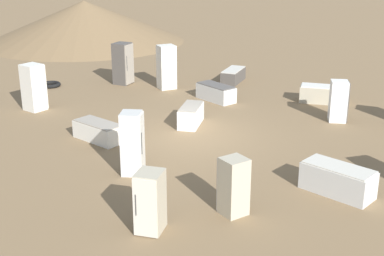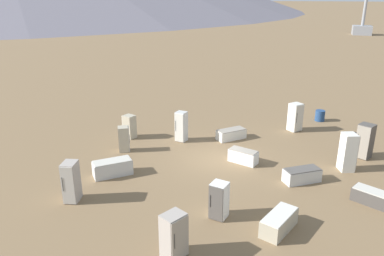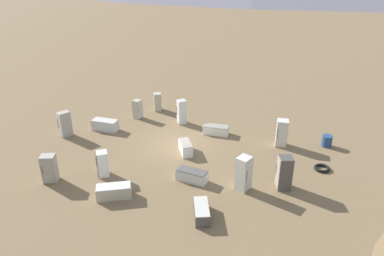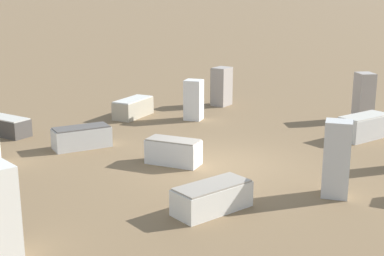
{
  "view_description": "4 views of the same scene",
  "coord_description": "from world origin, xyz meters",
  "px_view_note": "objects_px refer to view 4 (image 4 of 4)",
  "views": [
    {
      "loc": [
        -16.87,
        1.23,
        6.27
      ],
      "look_at": [
        -1.4,
        0.16,
        0.83
      ],
      "focal_mm": 50.0,
      "sensor_mm": 36.0,
      "label": 1
    },
    {
      "loc": [
        4.43,
        -17.96,
        8.4
      ],
      "look_at": [
        -1.21,
        -0.87,
        1.95
      ],
      "focal_mm": 35.0,
      "sensor_mm": 36.0,
      "label": 2
    },
    {
      "loc": [
        19.88,
        -9.94,
        11.63
      ],
      "look_at": [
        0.97,
        0.69,
        1.43
      ],
      "focal_mm": 35.0,
      "sensor_mm": 36.0,
      "label": 3
    },
    {
      "loc": [
        -0.9,
        14.11,
        4.68
      ],
      "look_at": [
        0.77,
        0.37,
        1.14
      ],
      "focal_mm": 50.0,
      "sensor_mm": 36.0,
      "label": 4
    }
  ],
  "objects_px": {
    "discarded_fridge_10": "(221,86)",
    "discarded_fridge_13": "(194,100)",
    "discarded_fridge_1": "(364,127)",
    "discarded_fridge_9": "(82,137)",
    "discarded_fridge_7": "(133,108)",
    "discarded_fridge_3": "(7,126)",
    "discarded_fridge_0": "(337,159)",
    "discarded_fridge_8": "(212,197)",
    "discarded_fridge_4": "(364,97)",
    "discarded_fridge_12": "(173,152)"
  },
  "relations": [
    {
      "from": "discarded_fridge_10",
      "to": "discarded_fridge_13",
      "type": "distance_m",
      "value": 2.87
    },
    {
      "from": "discarded_fridge_1",
      "to": "discarded_fridge_9",
      "type": "distance_m",
      "value": 9.13
    },
    {
      "from": "discarded_fridge_1",
      "to": "discarded_fridge_13",
      "type": "distance_m",
      "value": 6.2
    },
    {
      "from": "discarded_fridge_7",
      "to": "discarded_fridge_3",
      "type": "bearing_deg",
      "value": -118.91
    },
    {
      "from": "discarded_fridge_0",
      "to": "discarded_fridge_13",
      "type": "relative_size",
      "value": 1.21
    },
    {
      "from": "discarded_fridge_7",
      "to": "discarded_fridge_8",
      "type": "xyz_separation_m",
      "value": [
        -3.79,
        8.73,
        -0.04
      ]
    },
    {
      "from": "discarded_fridge_1",
      "to": "discarded_fridge_7",
      "type": "xyz_separation_m",
      "value": [
        8.24,
        -2.11,
        -0.03
      ]
    },
    {
      "from": "discarded_fridge_3",
      "to": "discarded_fridge_13",
      "type": "relative_size",
      "value": 1.22
    },
    {
      "from": "discarded_fridge_9",
      "to": "discarded_fridge_10",
      "type": "height_order",
      "value": "discarded_fridge_10"
    },
    {
      "from": "discarded_fridge_9",
      "to": "discarded_fridge_4",
      "type": "bearing_deg",
      "value": -98.08
    },
    {
      "from": "discarded_fridge_7",
      "to": "discarded_fridge_8",
      "type": "height_order",
      "value": "discarded_fridge_7"
    },
    {
      "from": "discarded_fridge_1",
      "to": "discarded_fridge_8",
      "type": "distance_m",
      "value": 7.97
    },
    {
      "from": "discarded_fridge_4",
      "to": "discarded_fridge_0",
      "type": "bearing_deg",
      "value": -118.15
    },
    {
      "from": "discarded_fridge_4",
      "to": "discarded_fridge_13",
      "type": "bearing_deg",
      "value": 172.82
    },
    {
      "from": "discarded_fridge_1",
      "to": "discarded_fridge_4",
      "type": "height_order",
      "value": "discarded_fridge_4"
    },
    {
      "from": "discarded_fridge_10",
      "to": "discarded_fridge_13",
      "type": "bearing_deg",
      "value": -170.45
    },
    {
      "from": "discarded_fridge_9",
      "to": "discarded_fridge_12",
      "type": "distance_m",
      "value": 3.3
    },
    {
      "from": "discarded_fridge_9",
      "to": "discarded_fridge_12",
      "type": "relative_size",
      "value": 1.12
    },
    {
      "from": "discarded_fridge_1",
      "to": "discarded_fridge_12",
      "type": "bearing_deg",
      "value": 77.75
    },
    {
      "from": "discarded_fridge_12",
      "to": "discarded_fridge_8",
      "type": "bearing_deg",
      "value": 39.9
    },
    {
      "from": "discarded_fridge_8",
      "to": "discarded_fridge_9",
      "type": "height_order",
      "value": "discarded_fridge_9"
    },
    {
      "from": "discarded_fridge_4",
      "to": "discarded_fridge_7",
      "type": "height_order",
      "value": "discarded_fridge_4"
    },
    {
      "from": "discarded_fridge_0",
      "to": "discarded_fridge_3",
      "type": "xyz_separation_m",
      "value": [
        10.19,
        -4.31,
        -0.6
      ]
    },
    {
      "from": "discarded_fridge_9",
      "to": "discarded_fridge_13",
      "type": "bearing_deg",
      "value": -71.44
    },
    {
      "from": "discarded_fridge_8",
      "to": "discarded_fridge_10",
      "type": "height_order",
      "value": "discarded_fridge_10"
    },
    {
      "from": "discarded_fridge_10",
      "to": "discarded_fridge_9",
      "type": "bearing_deg",
      "value": 177.71
    },
    {
      "from": "discarded_fridge_0",
      "to": "discarded_fridge_1",
      "type": "bearing_deg",
      "value": 82.68
    },
    {
      "from": "discarded_fridge_1",
      "to": "discarded_fridge_12",
      "type": "distance_m",
      "value": 6.75
    },
    {
      "from": "discarded_fridge_1",
      "to": "discarded_fridge_9",
      "type": "xyz_separation_m",
      "value": [
        8.86,
        2.2,
        -0.05
      ]
    },
    {
      "from": "discarded_fridge_3",
      "to": "discarded_fridge_7",
      "type": "height_order",
      "value": "discarded_fridge_7"
    },
    {
      "from": "discarded_fridge_4",
      "to": "discarded_fridge_8",
      "type": "height_order",
      "value": "discarded_fridge_4"
    },
    {
      "from": "discarded_fridge_4",
      "to": "discarded_fridge_8",
      "type": "distance_m",
      "value": 10.51
    },
    {
      "from": "discarded_fridge_3",
      "to": "discarded_fridge_9",
      "type": "height_order",
      "value": "discarded_fridge_9"
    },
    {
      "from": "discarded_fridge_4",
      "to": "discarded_fridge_10",
      "type": "xyz_separation_m",
      "value": [
        5.45,
        -2.03,
        -0.08
      ]
    },
    {
      "from": "discarded_fridge_8",
      "to": "discarded_fridge_13",
      "type": "bearing_deg",
      "value": 143.62
    },
    {
      "from": "discarded_fridge_7",
      "to": "discarded_fridge_12",
      "type": "distance_m",
      "value": 6.07
    },
    {
      "from": "discarded_fridge_0",
      "to": "discarded_fridge_7",
      "type": "height_order",
      "value": "discarded_fridge_0"
    },
    {
      "from": "discarded_fridge_9",
      "to": "discarded_fridge_13",
      "type": "xyz_separation_m",
      "value": [
        -2.99,
        -4.16,
        0.42
      ]
    },
    {
      "from": "discarded_fridge_0",
      "to": "discarded_fridge_12",
      "type": "height_order",
      "value": "discarded_fridge_0"
    },
    {
      "from": "discarded_fridge_10",
      "to": "discarded_fridge_12",
      "type": "bearing_deg",
      "value": -158.72
    },
    {
      "from": "discarded_fridge_1",
      "to": "discarded_fridge_0",
      "type": "bearing_deg",
      "value": 119.95
    },
    {
      "from": "discarded_fridge_0",
      "to": "discarded_fridge_7",
      "type": "xyz_separation_m",
      "value": [
        6.59,
        -7.48,
        -0.56
      ]
    },
    {
      "from": "discarded_fridge_0",
      "to": "discarded_fridge_7",
      "type": "bearing_deg",
      "value": 141.13
    },
    {
      "from": "discarded_fridge_8",
      "to": "discarded_fridge_12",
      "type": "bearing_deg",
      "value": 157.36
    },
    {
      "from": "discarded_fridge_3",
      "to": "discarded_fridge_13",
      "type": "xyz_separation_m",
      "value": [
        -5.97,
        -3.01,
        0.45
      ]
    },
    {
      "from": "discarded_fridge_4",
      "to": "discarded_fridge_8",
      "type": "bearing_deg",
      "value": -131.37
    },
    {
      "from": "discarded_fridge_0",
      "to": "discarded_fridge_12",
      "type": "relative_size",
      "value": 1.12
    },
    {
      "from": "discarded_fridge_0",
      "to": "discarded_fridge_3",
      "type": "height_order",
      "value": "discarded_fridge_0"
    },
    {
      "from": "discarded_fridge_7",
      "to": "discarded_fridge_13",
      "type": "relative_size",
      "value": 1.29
    },
    {
      "from": "discarded_fridge_8",
      "to": "discarded_fridge_3",
      "type": "bearing_deg",
      "value": -172.74
    }
  ]
}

